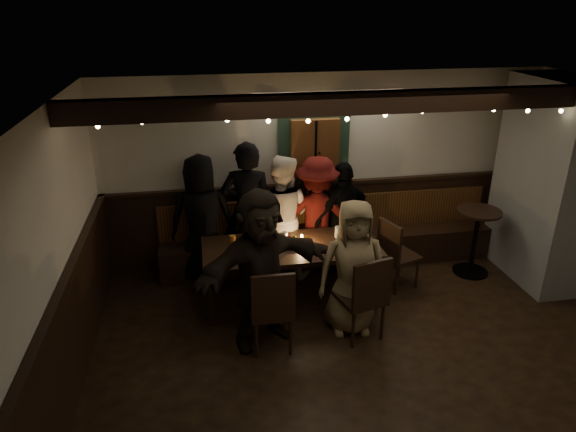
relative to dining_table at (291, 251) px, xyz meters
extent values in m
cube|color=black|center=(0.70, -1.40, -0.69)|extent=(6.00, 5.00, 0.01)
cube|color=black|center=(0.70, -1.40, 1.92)|extent=(6.00, 5.00, 0.01)
cube|color=white|center=(0.70, 1.11, 0.62)|extent=(6.00, 0.01, 2.60)
cube|color=white|center=(-2.31, -1.40, 0.62)|extent=(0.01, 5.00, 2.60)
cube|color=black|center=(0.70, 1.08, -0.13)|extent=(6.00, 0.05, 1.10)
cube|color=black|center=(-2.28, -1.40, -0.13)|extent=(0.05, 5.00, 1.10)
cube|color=gray|center=(3.35, 0.10, 0.62)|extent=(0.70, 1.40, 2.60)
cube|color=black|center=(0.70, 0.83, -0.46)|extent=(4.60, 0.45, 0.45)
cube|color=#40220F|center=(0.70, 1.01, 0.02)|extent=(4.60, 0.06, 0.50)
cube|color=#213B2A|center=(0.50, 1.04, 0.97)|extent=(0.95, 0.04, 1.00)
cube|color=#40220F|center=(0.50, 0.98, 0.97)|extent=(0.64, 0.12, 0.76)
cube|color=black|center=(0.70, -0.40, 1.81)|extent=(6.00, 0.16, 0.22)
sphere|color=#FFE599|center=(-1.90, -0.42, 1.68)|extent=(0.04, 0.04, 0.04)
sphere|color=#FFE599|center=(-1.50, -0.42, 1.70)|extent=(0.04, 0.04, 0.04)
sphere|color=#FFE599|center=(-1.10, -0.42, 1.71)|extent=(0.04, 0.04, 0.04)
sphere|color=#FFE599|center=(-0.70, -0.42, 1.69)|extent=(0.04, 0.04, 0.04)
sphere|color=#FFE599|center=(-0.30, -0.42, 1.66)|extent=(0.04, 0.04, 0.04)
sphere|color=#FFE599|center=(0.10, -0.42, 1.65)|extent=(0.04, 0.04, 0.04)
sphere|color=#FFE599|center=(0.50, -0.42, 1.65)|extent=(0.04, 0.04, 0.04)
sphere|color=#FFE599|center=(0.90, -0.42, 1.68)|extent=(0.04, 0.04, 0.04)
sphere|color=#FFE599|center=(1.30, -0.42, 1.70)|extent=(0.04, 0.04, 0.04)
sphere|color=#FFE599|center=(1.70, -0.42, 1.71)|extent=(0.04, 0.04, 0.04)
sphere|color=#FFE599|center=(2.10, -0.42, 1.69)|extent=(0.04, 0.04, 0.04)
sphere|color=#FFE599|center=(2.50, -0.42, 1.66)|extent=(0.04, 0.04, 0.04)
sphere|color=#FFE599|center=(2.90, -0.42, 1.65)|extent=(0.04, 0.04, 0.04)
cube|color=black|center=(0.00, 0.00, 0.03)|extent=(2.09, 0.90, 0.06)
cylinder|color=black|center=(-0.96, -0.37, -0.34)|extent=(0.07, 0.07, 0.69)
cylinder|color=black|center=(-0.96, 0.37, -0.34)|extent=(0.07, 0.07, 0.69)
cylinder|color=black|center=(0.97, -0.37, -0.34)|extent=(0.07, 0.07, 0.69)
cylinder|color=black|center=(0.97, 0.37, -0.34)|extent=(0.07, 0.07, 0.69)
cylinder|color=#BF7226|center=(-0.68, 0.12, 0.13)|extent=(0.07, 0.07, 0.14)
cylinder|color=#BF7226|center=(-0.35, -0.14, 0.13)|extent=(0.07, 0.07, 0.14)
cylinder|color=silver|center=(-0.05, 0.11, 0.13)|extent=(0.07, 0.07, 0.14)
cylinder|color=#BF7226|center=(0.17, -0.06, 0.13)|extent=(0.07, 0.07, 0.14)
cylinder|color=silver|center=(0.61, 0.15, 0.13)|extent=(0.07, 0.07, 0.14)
cylinder|color=#BF7226|center=(0.76, -0.10, 0.13)|extent=(0.07, 0.07, 0.14)
cylinder|color=white|center=(-0.56, -0.30, 0.07)|extent=(0.26, 0.26, 0.01)
cube|color=#B2B2B7|center=(0.00, -0.05, 0.09)|extent=(0.16, 0.10, 0.05)
cylinder|color=#990C0C|center=(-0.03, -0.05, 0.14)|extent=(0.04, 0.04, 0.16)
cylinder|color=gold|center=(0.03, -0.05, 0.14)|extent=(0.04, 0.04, 0.16)
cylinder|color=silver|center=(0.14, 0.05, 0.10)|extent=(0.05, 0.05, 0.08)
sphere|color=#FFB24C|center=(0.14, 0.05, 0.16)|extent=(0.03, 0.03, 0.03)
cube|color=black|center=(-0.37, -0.85, -0.23)|extent=(0.44, 0.44, 0.04)
cube|color=black|center=(-0.37, -1.05, 0.04)|extent=(0.44, 0.04, 0.51)
cylinder|color=black|center=(-0.19, -0.67, -0.47)|extent=(0.04, 0.04, 0.43)
cylinder|color=black|center=(-0.19, -1.03, -0.47)|extent=(0.04, 0.04, 0.43)
cylinder|color=black|center=(-0.55, -0.67, -0.47)|extent=(0.04, 0.04, 0.43)
cylinder|color=black|center=(-0.55, -1.03, -0.47)|extent=(0.04, 0.04, 0.43)
cube|color=black|center=(0.61, -0.81, -0.22)|extent=(0.56, 0.56, 0.04)
cube|color=black|center=(0.66, -1.01, 0.07)|extent=(0.45, 0.16, 0.52)
cylinder|color=black|center=(0.75, -0.59, -0.46)|extent=(0.04, 0.04, 0.44)
cylinder|color=black|center=(0.84, -0.94, -0.46)|extent=(0.04, 0.04, 0.44)
cylinder|color=black|center=(0.39, -0.68, -0.46)|extent=(0.04, 0.04, 0.44)
cylinder|color=black|center=(0.48, -1.04, -0.46)|extent=(0.04, 0.04, 0.44)
cube|color=black|center=(1.43, 0.11, -0.25)|extent=(0.54, 0.54, 0.04)
cube|color=black|center=(1.25, 0.05, 0.01)|extent=(0.18, 0.41, 0.48)
cylinder|color=black|center=(1.64, 0.01, -0.48)|extent=(0.04, 0.04, 0.41)
cylinder|color=black|center=(1.32, -0.11, -0.48)|extent=(0.04, 0.04, 0.41)
cylinder|color=black|center=(1.53, 0.33, -0.48)|extent=(0.04, 0.04, 0.41)
cylinder|color=black|center=(1.21, 0.22, -0.48)|extent=(0.04, 0.04, 0.41)
cylinder|color=black|center=(2.54, 0.26, -0.67)|extent=(0.47, 0.47, 0.03)
cylinder|color=black|center=(2.54, 0.26, -0.23)|extent=(0.06, 0.06, 0.90)
cylinder|color=black|center=(2.54, 0.26, 0.21)|extent=(0.57, 0.57, 0.04)
imported|color=black|center=(-1.01, 0.76, 0.16)|extent=(0.84, 0.55, 1.69)
imported|color=black|center=(-0.43, 0.70, 0.25)|extent=(0.76, 0.59, 1.86)
imported|color=beige|center=(0.00, 0.70, 0.15)|extent=(0.97, 0.86, 1.66)
imported|color=#450C0B|center=(0.47, 0.69, 0.13)|extent=(1.14, 0.79, 1.62)
imported|color=black|center=(0.83, 0.66, 0.09)|extent=(0.98, 0.69, 1.54)
imported|color=black|center=(-0.45, -0.72, 0.19)|extent=(1.70, 1.08, 1.75)
imported|color=olive|center=(0.55, -0.69, 0.09)|extent=(0.80, 0.56, 1.55)
camera|label=1|loc=(-0.99, -5.36, 2.78)|focal=32.00mm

